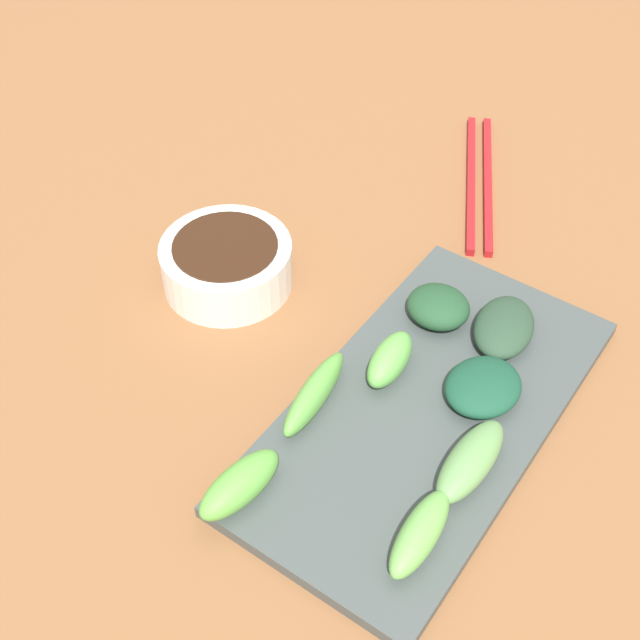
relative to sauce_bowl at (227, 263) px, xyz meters
name	(u,v)px	position (x,y,z in m)	size (l,w,h in m)	color
tabletop	(352,386)	(0.16, -0.03, -0.03)	(2.10, 2.10, 0.02)	brown
sauce_bowl	(227,263)	(0.00, 0.00, 0.00)	(0.12, 0.12, 0.05)	white
serving_plate	(426,411)	(0.23, -0.03, -0.02)	(0.18, 0.35, 0.01)	#454E4C
broccoli_stalk_0	(390,359)	(0.19, -0.02, 0.00)	(0.03, 0.06, 0.03)	#6ABC51
broccoli_stalk_1	(420,533)	(0.29, -0.14, 0.00)	(0.03, 0.08, 0.03)	#6FB754
broccoli_leafy_2	(504,327)	(0.24, 0.07, 0.00)	(0.05, 0.07, 0.02)	#2B4732
broccoli_leafy_3	(483,387)	(0.26, 0.01, 0.00)	(0.06, 0.07, 0.02)	#1A4C35
broccoli_stalk_4	(239,483)	(0.16, -0.18, 0.00)	(0.03, 0.07, 0.03)	#63B246
broccoli_stalk_5	(470,461)	(0.29, -0.06, 0.00)	(0.03, 0.09, 0.03)	#699E59
broccoli_stalk_6	(314,393)	(0.15, -0.08, 0.00)	(0.02, 0.09, 0.03)	#62AB47
broccoli_leafy_7	(438,307)	(0.19, 0.06, 0.00)	(0.06, 0.05, 0.03)	#224C2C
chopsticks	(479,182)	(0.12, 0.27, -0.02)	(0.13, 0.22, 0.01)	#B01B1F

